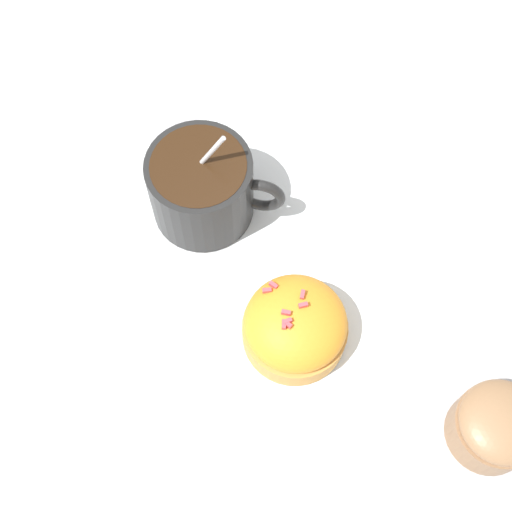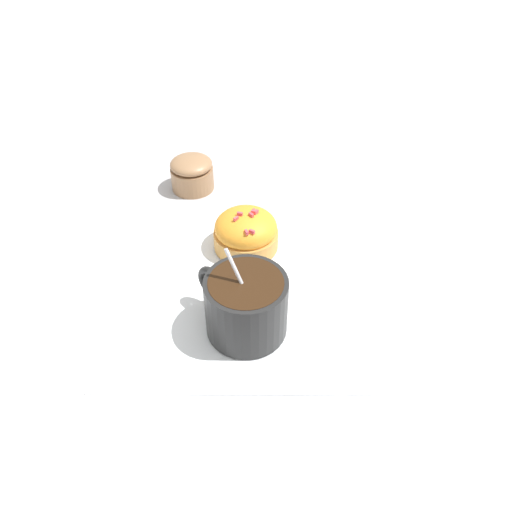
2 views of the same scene
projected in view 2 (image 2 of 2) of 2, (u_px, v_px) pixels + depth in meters
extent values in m
plane|color=#B2B2B7|center=(241.00, 285.00, 0.61)|extent=(3.00, 3.00, 0.00)
cube|color=white|center=(241.00, 284.00, 0.61)|extent=(0.35, 0.34, 0.00)
cylinder|color=black|center=(245.00, 306.00, 0.54)|extent=(0.09, 0.09, 0.07)
cylinder|color=#331E0F|center=(245.00, 286.00, 0.52)|extent=(0.08, 0.08, 0.01)
torus|color=black|center=(212.00, 283.00, 0.56)|extent=(0.04, 0.04, 0.04)
ellipsoid|color=silver|center=(228.00, 312.00, 0.56)|extent=(0.03, 0.03, 0.01)
cylinder|color=silver|center=(250.00, 293.00, 0.52)|extent=(0.04, 0.04, 0.10)
cylinder|color=#D19347|center=(246.00, 239.00, 0.66)|extent=(0.09, 0.09, 0.02)
ellipsoid|color=orange|center=(246.00, 227.00, 0.65)|extent=(0.08, 0.08, 0.04)
cube|color=#EA4C56|center=(234.00, 219.00, 0.62)|extent=(0.01, 0.01, 0.00)
cube|color=#EA4C56|center=(254.00, 211.00, 0.63)|extent=(0.01, 0.00, 0.00)
cube|color=#EA4C56|center=(251.00, 215.00, 0.63)|extent=(0.01, 0.01, 0.00)
cube|color=#EA4C56|center=(240.00, 214.00, 0.63)|extent=(0.01, 0.01, 0.00)
cube|color=#EA4C56|center=(256.00, 212.00, 0.63)|extent=(0.01, 0.01, 0.00)
cube|color=#EA4C56|center=(254.00, 212.00, 0.63)|extent=(0.01, 0.01, 0.00)
cube|color=#EA4C56|center=(247.00, 232.00, 0.61)|extent=(0.01, 0.00, 0.00)
cube|color=#EA4C56|center=(252.00, 232.00, 0.61)|extent=(0.01, 0.01, 0.00)
cylinder|color=#99704C|center=(192.00, 178.00, 0.77)|extent=(0.07, 0.07, 0.04)
ellipsoid|color=#99704C|center=(191.00, 164.00, 0.75)|extent=(0.06, 0.06, 0.02)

